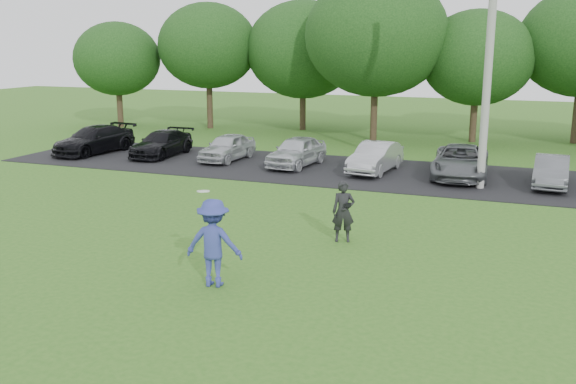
# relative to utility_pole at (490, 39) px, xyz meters

# --- Properties ---
(ground) EXTENTS (100.00, 100.00, 0.00)m
(ground) POSITION_rel_utility_pole_xyz_m (-4.31, -11.63, -5.25)
(ground) COLOR #30661D
(ground) RESTS_ON ground
(parking_lot) EXTENTS (32.00, 6.50, 0.03)m
(parking_lot) POSITION_rel_utility_pole_xyz_m (-4.31, 1.37, -5.23)
(parking_lot) COLOR black
(parking_lot) RESTS_ON ground
(utility_pole) EXTENTS (0.28, 0.28, 10.49)m
(utility_pole) POSITION_rel_utility_pole_xyz_m (0.00, 0.00, 0.00)
(utility_pole) COLOR #A2A19D
(utility_pole) RESTS_ON ground
(frisbee_player) EXTENTS (1.34, 0.90, 2.14)m
(frisbee_player) POSITION_rel_utility_pole_xyz_m (-4.62, -11.80, -4.29)
(frisbee_player) COLOR #343E95
(frisbee_player) RESTS_ON ground
(camera_bystander) EXTENTS (0.68, 0.55, 1.63)m
(camera_bystander) POSITION_rel_utility_pole_xyz_m (-2.89, -7.78, -4.43)
(camera_bystander) COLOR black
(camera_bystander) RESTS_ON ground
(parked_cars) EXTENTS (29.10, 5.15, 1.26)m
(parked_cars) POSITION_rel_utility_pole_xyz_m (-3.64, 1.48, -4.62)
(parked_cars) COLOR black
(parked_cars) RESTS_ON parking_lot
(tree_row) EXTENTS (42.39, 9.85, 8.64)m
(tree_row) POSITION_rel_utility_pole_xyz_m (-2.79, 11.13, -0.34)
(tree_row) COLOR #38281C
(tree_row) RESTS_ON ground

